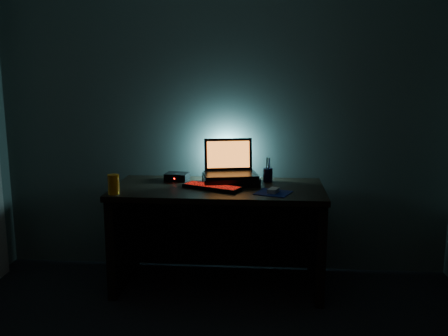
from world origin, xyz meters
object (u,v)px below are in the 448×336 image
(keyboard, at_px, (212,187))
(router, at_px, (177,177))
(juice_glass, at_px, (114,184))
(mouse, at_px, (273,190))
(pen_cup, at_px, (268,175))
(laptop, at_px, (230,166))

(keyboard, xyz_separation_m, router, (-0.29, 0.25, 0.02))
(keyboard, xyz_separation_m, juice_glass, (-0.64, -0.21, 0.05))
(juice_glass, bearing_deg, mouse, 6.09)
(juice_glass, relative_size, router, 0.73)
(keyboard, relative_size, mouse, 4.57)
(keyboard, height_order, pen_cup, pen_cup)
(laptop, bearing_deg, keyboard, -127.14)
(laptop, bearing_deg, router, 163.94)
(keyboard, relative_size, pen_cup, 4.35)
(keyboard, bearing_deg, laptop, 88.91)
(router, bearing_deg, mouse, -17.83)
(mouse, height_order, juice_glass, juice_glass)
(juice_glass, bearing_deg, router, 52.98)
(keyboard, bearing_deg, router, 164.10)
(laptop, xyz_separation_m, router, (-0.40, 0.03, -0.09))
(keyboard, bearing_deg, mouse, 12.49)
(mouse, relative_size, router, 0.52)
(laptop, xyz_separation_m, keyboard, (-0.11, -0.22, -0.11))
(router, bearing_deg, laptop, 3.00)
(pen_cup, height_order, router, pen_cup)
(mouse, distance_m, juice_glass, 1.08)
(laptop, bearing_deg, pen_cup, -0.70)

